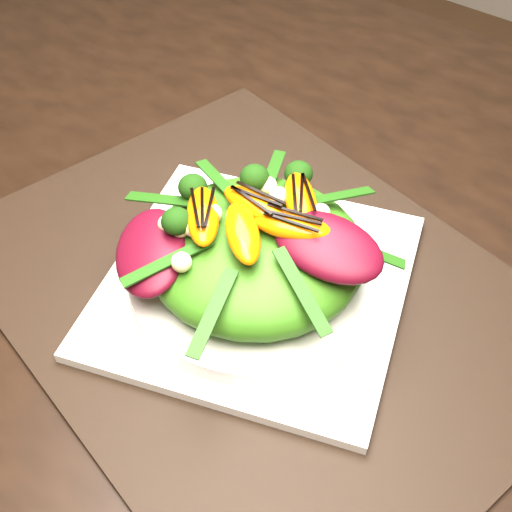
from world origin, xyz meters
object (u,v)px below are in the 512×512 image
Objects in this scene: placemat at (256,289)px; salad_bowl at (256,274)px; dining_table at (393,272)px; plate_base at (256,284)px; lettuce_mound at (256,252)px; orange_segment at (254,208)px.

salad_bowl reaches higher than placemat.
dining_table is at bearing 56.46° from placemat.
placemat is 2.01× the size of plate_base.
plate_base is at bearing -135.00° from lettuce_mound.
lettuce_mound is (0.00, -0.00, 0.05)m from placemat.
dining_table is at bearing 56.46° from salad_bowl.
lettuce_mound is 2.84× the size of orange_segment.
salad_bowl is (-0.08, -0.12, 0.04)m from dining_table.
plate_base is (-0.08, -0.12, 0.03)m from dining_table.
plate_base is at bearing -123.54° from dining_table.
salad_bowl is at bearing -41.96° from orange_segment.
dining_table is at bearing 51.49° from orange_segment.
plate_base is 3.93× the size of orange_segment.
placemat is at bearing 90.00° from salad_bowl.
placemat is at bearing 135.00° from lettuce_mound.
orange_segment is (-0.01, 0.01, 0.04)m from lettuce_mound.
placemat is 2.33× the size of salad_bowl.
salad_bowl is 0.07m from orange_segment.
dining_table is at bearing 56.46° from plate_base.
orange_segment is at bearing 138.04° from lettuce_mound.
orange_segment reaches higher than placemat.
dining_table is 24.01× the size of orange_segment.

